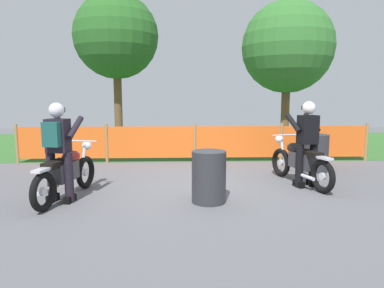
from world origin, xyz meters
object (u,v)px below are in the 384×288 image
motorcycle_lead (67,172)px  oil_drum (316,153)px  spare_drum (209,177)px  rider_trailing (307,141)px  rider_lead (58,147)px  motorcycle_trailing (300,162)px

motorcycle_lead → oil_drum: size_ratio=2.27×
spare_drum → rider_trailing: bearing=25.4°
motorcycle_lead → rider_lead: (-0.04, -0.22, 0.49)m
rider_trailing → rider_lead: bearing=84.4°
rider_lead → spare_drum: bearing=-79.8°
motorcycle_lead → motorcycle_trailing: same height
rider_lead → oil_drum: 5.75m
rider_lead → rider_trailing: size_ratio=1.00×
spare_drum → oil_drum: bearing=40.2°
oil_drum → spare_drum: 3.60m
motorcycle_lead → oil_drum: (5.23, 2.02, -0.02)m
motorcycle_trailing → rider_trailing: rider_trailing is taller
oil_drum → rider_trailing: bearing=-118.4°
motorcycle_trailing → spare_drum: bearing=103.9°
motorcycle_trailing → rider_trailing: bearing=-179.4°
rider_trailing → spare_drum: rider_trailing is taller
motorcycle_lead → spare_drum: bearing=-84.8°
spare_drum → motorcycle_lead: bearing=173.0°
spare_drum → rider_lead: bearing=178.0°
motorcycle_lead → rider_trailing: rider_trailing is taller
rider_lead → spare_drum: (2.52, -0.09, -0.51)m
motorcycle_trailing → rider_trailing: 0.49m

